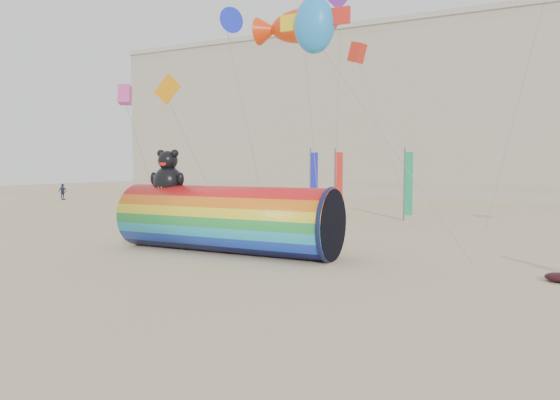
% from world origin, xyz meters
% --- Properties ---
extents(ground, '(160.00, 160.00, 0.00)m').
position_xyz_m(ground, '(0.00, 0.00, 0.00)').
color(ground, '#CCB58C').
rests_on(ground, ground).
extents(hotel_building, '(60.40, 15.40, 20.60)m').
position_xyz_m(hotel_building, '(-12.00, 45.95, 10.31)').
color(hotel_building, '#B7AD99').
rests_on(hotel_building, ground).
extents(windsock_assembly, '(10.37, 3.16, 4.78)m').
position_xyz_m(windsock_assembly, '(-1.84, 0.68, 1.59)').
color(windsock_assembly, red).
rests_on(windsock_assembly, ground).
extents(festival_banners, '(7.28, 1.51, 5.20)m').
position_xyz_m(festival_banners, '(-0.96, 16.39, 2.64)').
color(festival_banners, '#59595E').
rests_on(festival_banners, ground).
extents(flying_kites, '(27.54, 14.13, 8.94)m').
position_xyz_m(flying_kites, '(2.43, 5.27, 10.67)').
color(flying_kites, '#218FEC').
rests_on(flying_kites, ground).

